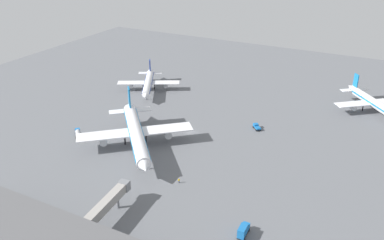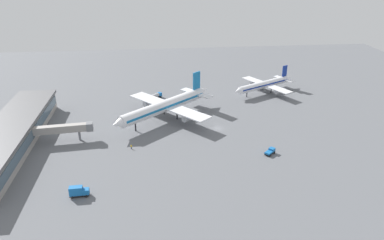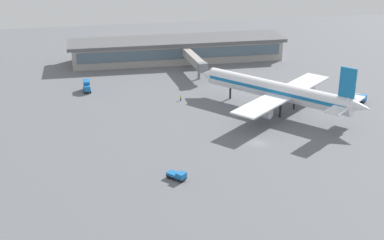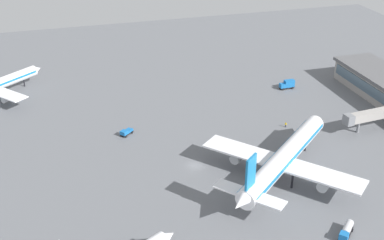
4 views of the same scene
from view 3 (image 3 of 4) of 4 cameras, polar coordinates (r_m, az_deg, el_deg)
ground at (r=139.90m, az=6.83°, el=-2.35°), size 288.00×288.00×0.00m
terminal_building at (r=208.61m, az=-1.51°, el=7.27°), size 80.00×16.21×8.16m
airplane_at_gate at (r=159.38m, az=8.91°, el=2.97°), size 40.85×44.42×16.55m
fuel_truck at (r=173.81m, az=16.44°, el=2.32°), size 5.76×5.83×2.50m
catering_truck at (r=178.31m, az=-10.76°, el=3.45°), size 2.43×5.69×3.30m
pushback_tractor at (r=121.27m, az=-1.51°, el=-5.71°), size 4.37×4.53×1.90m
ground_crew_worker at (r=167.32m, az=-1.17°, el=2.30°), size 0.54×0.54×1.67m
jet_bridge at (r=191.42m, az=0.22°, el=6.22°), size 5.11×23.20×6.74m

